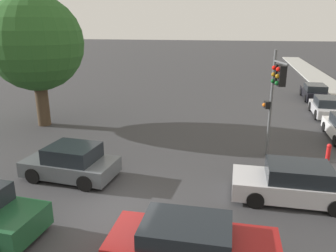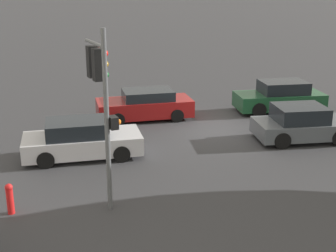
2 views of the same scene
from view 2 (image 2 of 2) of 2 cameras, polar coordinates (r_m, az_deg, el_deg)
ground_plane at (r=20.90m, az=5.81°, el=-0.39°), size 300.00×300.00×0.00m
traffic_signal at (r=13.20m, az=-8.15°, el=5.04°), size 0.85×1.77×5.19m
crossing_car_0 at (r=22.21m, az=-2.81°, el=2.56°), size 4.52×2.08×1.40m
crossing_car_1 at (r=17.72m, az=-10.54°, el=-1.65°), size 4.38×2.06×1.42m
crossing_car_2 at (r=20.00m, az=15.94°, el=0.23°), size 3.95×2.20×1.46m
crossing_car_3 at (r=24.12m, az=13.51°, el=3.44°), size 4.42×2.03×1.54m
fire_hydrant at (r=14.08m, az=-18.72°, el=-8.29°), size 0.22×0.22×0.92m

